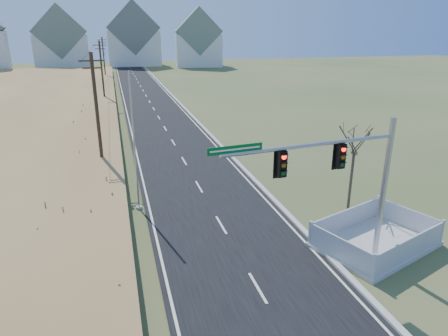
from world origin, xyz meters
TOP-DOWN VIEW (x-y plane):
  - ground at (0.00, 0.00)m, footprint 260.00×260.00m
  - road at (0.00, 50.00)m, footprint 8.00×180.00m
  - curb at (4.15, 50.00)m, footprint 0.30×180.00m
  - utility_pole_near at (-6.50, 15.00)m, footprint 1.80×0.26m
  - utility_pole_mid at (-6.50, 45.00)m, footprint 1.80×0.26m
  - utility_pole_far at (-6.50, 75.00)m, footprint 1.80×0.26m
  - condo_nnw at (-18.00, 108.00)m, footprint 14.93×11.17m
  - condo_n at (2.00, 112.00)m, footprint 15.27×10.20m
  - condo_ne at (20.00, 104.00)m, footprint 14.12×10.51m
  - traffic_signal_mast at (4.36, -1.52)m, footprint 8.70×1.26m
  - fence_enclosure at (7.00, -0.23)m, footprint 6.90×5.77m
  - open_sign at (4.50, 1.52)m, footprint 0.52×0.19m
  - flagpole at (-4.30, 7.53)m, footprint 0.38×0.38m
  - bare_tree at (8.19, 4.16)m, footprint 2.11×2.11m

SIDE VIEW (x-z plane):
  - ground at x=0.00m, z-range 0.00..0.00m
  - road at x=0.00m, z-range 0.00..0.06m
  - curb at x=4.15m, z-range 0.00..0.18m
  - fence_enclosure at x=7.00m, z-range -0.40..0.94m
  - open_sign at x=4.50m, z-range 0.02..0.68m
  - flagpole at x=-4.30m, z-range -0.84..7.50m
  - traffic_signal_mast at x=4.36m, z-range 0.82..7.78m
  - bare_tree at x=8.19m, z-range 1.71..7.30m
  - utility_pole_near at x=-6.50m, z-range 0.18..9.18m
  - utility_pole_mid at x=-6.50m, z-range 0.18..9.18m
  - utility_pole_far at x=-6.50m, z-range 0.18..9.18m
  - condo_ne at x=20.00m, z-range -1.42..15.10m
  - condo_nnw at x=-18.00m, z-range -1.58..15.45m
  - condo_n at x=2.00m, z-range -1.66..16.88m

